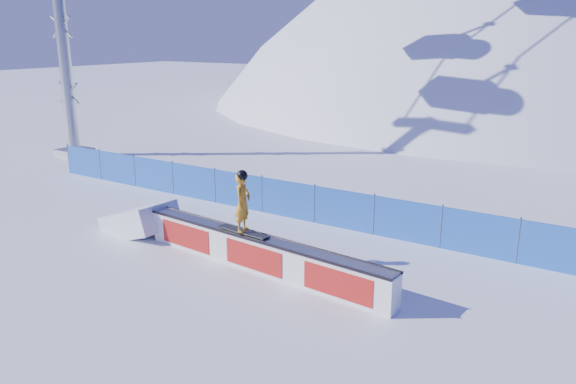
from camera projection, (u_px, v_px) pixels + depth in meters
The scene contains 6 objects.
ground at pixel (193, 263), 14.45m from camera, with size 160.00×160.00×0.00m, color white.
snow_hill at pixel (501, 292), 53.32m from camera, with size 64.00×64.00×64.00m.
safety_fence at pixel (288, 199), 17.93m from camera, with size 22.05×0.05×1.30m.
rail_box at pixel (260, 254), 13.90m from camera, with size 7.52×1.18×0.90m.
snow_ramp at pixel (141, 231), 16.79m from camera, with size 2.11×1.40×0.79m, color white, non-canonical shape.
snowboarder at pixel (243, 202), 13.87m from camera, with size 1.55×0.60×1.60m.
Camera 1 is at (9.32, -9.94, 5.70)m, focal length 35.00 mm.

